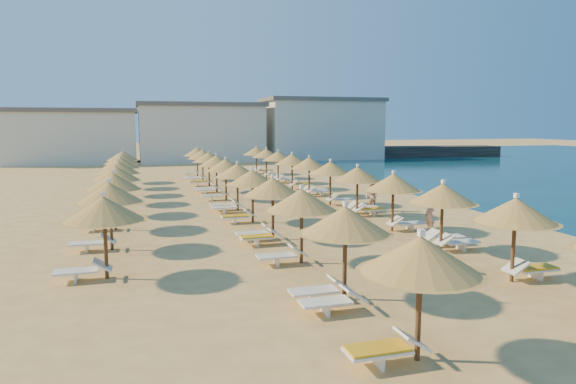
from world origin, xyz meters
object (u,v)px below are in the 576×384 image
object	(u,v)px
parasol_row_west	(237,171)
jetty	(396,152)
beachgoer_a	(430,215)
parasol_row_east	(330,169)
beachgoer_b	(372,196)

from	to	relation	value
parasol_row_west	jetty	bearing A→B (deg)	51.28
parasol_row_west	beachgoer_a	size ratio (longest dim) A/B	25.34
parasol_row_east	parasol_row_west	size ratio (longest dim) A/B	1.00
jetty	parasol_row_west	bearing A→B (deg)	-122.00
jetty	parasol_row_east	bearing A→B (deg)	-116.46
parasol_row_west	beachgoer_b	xyz separation A→B (m)	(6.96, -2.60, -1.32)
parasol_row_east	jetty	bearing A→B (deg)	56.82
parasol_row_west	beachgoer_a	bearing A→B (deg)	-50.45
jetty	parasol_row_west	world-z (taller)	parasol_row_west
beachgoer_a	beachgoer_b	distance (m)	5.83
parasol_row_east	beachgoer_a	distance (m)	8.66
jetty	beachgoer_b	bearing A→B (deg)	-113.21
parasol_row_east	parasol_row_west	bearing A→B (deg)	180.00
beachgoer_b	beachgoer_a	bearing A→B (deg)	-19.63
parasol_row_east	beachgoer_b	bearing A→B (deg)	-61.25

